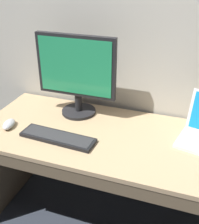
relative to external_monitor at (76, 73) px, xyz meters
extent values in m
plane|color=#2D333D|center=(0.35, -0.18, -0.99)|extent=(14.00, 14.00, 0.00)
cube|color=beige|center=(0.35, 0.20, 0.31)|extent=(4.23, 0.04, 2.60)
cube|color=tan|center=(0.35, -0.18, -0.30)|extent=(1.72, 0.68, 0.03)
cube|color=brown|center=(-0.49, -0.18, -0.65)|extent=(0.04, 0.62, 0.68)
cube|color=brown|center=(0.35, -0.50, -0.35)|extent=(1.65, 0.02, 0.08)
cylinder|color=black|center=(0.00, 0.02, -0.27)|extent=(0.22, 0.22, 0.02)
cylinder|color=black|center=(0.00, 0.02, -0.21)|extent=(0.04, 0.04, 0.12)
cube|color=black|center=(0.00, 0.00, 0.04)|extent=(0.50, 0.03, 0.38)
cube|color=#23935B|center=(0.00, -0.02, 0.04)|extent=(0.46, 0.00, 0.34)
cube|color=black|center=(0.01, -0.31, -0.27)|extent=(0.44, 0.15, 0.02)
cube|color=#2D2D30|center=(0.01, -0.31, -0.26)|extent=(0.41, 0.12, 0.00)
ellipsoid|color=#B7B7BC|center=(-0.33, -0.29, -0.26)|extent=(0.09, 0.13, 0.04)
camera|label=1|loc=(0.67, -1.49, 0.62)|focal=45.59mm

